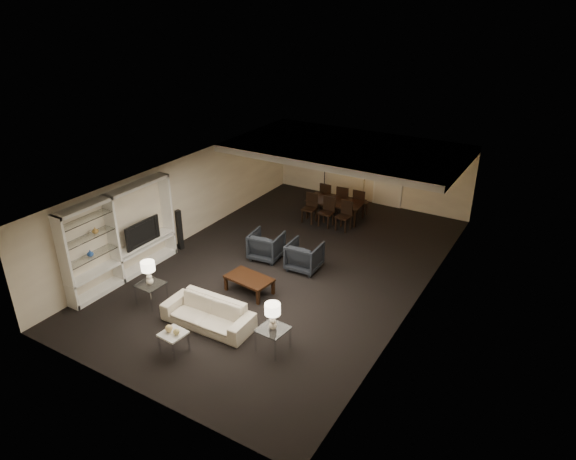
{
  "coord_description": "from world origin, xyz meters",
  "views": [
    {
      "loc": [
        6.18,
        -10.37,
        6.79
      ],
      "look_at": [
        0.0,
        0.0,
        1.1
      ],
      "focal_mm": 32.0,
      "sensor_mm": 36.0,
      "label": 1
    }
  ],
  "objects_px": {
    "chair_nr": "(344,216)",
    "chair_fr": "(361,202)",
    "floor_speaker": "(180,230)",
    "floor_lamp": "(324,181)",
    "side_table_left": "(151,294)",
    "chair_nl": "(309,208)",
    "pendant_light": "(355,166)",
    "chair_fm": "(344,199)",
    "armchair_right": "(304,256)",
    "table_lamp_right": "(273,316)",
    "dining_table": "(335,210)",
    "chair_nm": "(326,212)",
    "sofa": "(208,313)",
    "vase_blue": "(90,253)",
    "vase_amber": "(95,230)",
    "table_lamp_left": "(149,273)",
    "armchair_left": "(266,245)",
    "side_table_right": "(273,339)",
    "television": "(140,232)",
    "coffee_table": "(249,285)",
    "chair_fl": "(328,195)",
    "marble_table": "(174,343)"
  },
  "relations": [
    {
      "from": "marble_table",
      "to": "chair_nm",
      "type": "relative_size",
      "value": 0.51
    },
    {
      "from": "pendant_light",
      "to": "armchair_left",
      "type": "bearing_deg",
      "value": -107.74
    },
    {
      "from": "dining_table",
      "to": "floor_lamp",
      "type": "height_order",
      "value": "floor_lamp"
    },
    {
      "from": "side_table_left",
      "to": "marble_table",
      "type": "distance_m",
      "value": 2.03
    },
    {
      "from": "chair_nr",
      "to": "chair_fr",
      "type": "relative_size",
      "value": 1.0
    },
    {
      "from": "pendant_light",
      "to": "vase_amber",
      "type": "distance_m",
      "value": 7.72
    },
    {
      "from": "chair_fl",
      "to": "coffee_table",
      "type": "bearing_deg",
      "value": 98.48
    },
    {
      "from": "armchair_left",
      "to": "floor_speaker",
      "type": "distance_m",
      "value": 2.56
    },
    {
      "from": "television",
      "to": "chair_fm",
      "type": "relative_size",
      "value": 1.21
    },
    {
      "from": "armchair_right",
      "to": "side_table_left",
      "type": "xyz_separation_m",
      "value": [
        -2.3,
        -3.3,
        -0.12
      ]
    },
    {
      "from": "sofa",
      "to": "chair_fl",
      "type": "bearing_deg",
      "value": 94.71
    },
    {
      "from": "armchair_left",
      "to": "side_table_right",
      "type": "xyz_separation_m",
      "value": [
        2.3,
        -3.3,
        -0.12
      ]
    },
    {
      "from": "side_table_right",
      "to": "dining_table",
      "type": "distance_m",
      "value": 6.95
    },
    {
      "from": "chair_fr",
      "to": "armchair_left",
      "type": "bearing_deg",
      "value": 75.26
    },
    {
      "from": "television",
      "to": "marble_table",
      "type": "bearing_deg",
      "value": -125.73
    },
    {
      "from": "sofa",
      "to": "table_lamp_left",
      "type": "distance_m",
      "value": 1.78
    },
    {
      "from": "sofa",
      "to": "chair_nm",
      "type": "height_order",
      "value": "chair_nm"
    },
    {
      "from": "television",
      "to": "floor_speaker",
      "type": "distance_m",
      "value": 1.46
    },
    {
      "from": "chair_nl",
      "to": "chair_fm",
      "type": "xyz_separation_m",
      "value": [
        0.6,
        1.3,
        0.0
      ]
    },
    {
      "from": "side_table_left",
      "to": "chair_nl",
      "type": "height_order",
      "value": "chair_nl"
    },
    {
      "from": "sofa",
      "to": "armchair_right",
      "type": "xyz_separation_m",
      "value": [
        0.6,
        3.3,
        0.08
      ]
    },
    {
      "from": "coffee_table",
      "to": "chair_nm",
      "type": "distance_m",
      "value": 4.46
    },
    {
      "from": "chair_nl",
      "to": "floor_speaker",
      "type": "bearing_deg",
      "value": -124.59
    },
    {
      "from": "chair_fr",
      "to": "side_table_left",
      "type": "bearing_deg",
      "value": 73.44
    },
    {
      "from": "armchair_right",
      "to": "chair_nm",
      "type": "relative_size",
      "value": 0.91
    },
    {
      "from": "chair_fl",
      "to": "pendant_light",
      "type": "bearing_deg",
      "value": 151.77
    },
    {
      "from": "dining_table",
      "to": "floor_lamp",
      "type": "distance_m",
      "value": 1.45
    },
    {
      "from": "chair_nm",
      "to": "chair_fr",
      "type": "xyz_separation_m",
      "value": [
        0.6,
        1.3,
        0.0
      ]
    },
    {
      "from": "vase_blue",
      "to": "vase_amber",
      "type": "relative_size",
      "value": 1.04
    },
    {
      "from": "side_table_left",
      "to": "chair_fr",
      "type": "xyz_separation_m",
      "value": [
        2.14,
        7.35,
        0.2
      ]
    },
    {
      "from": "floor_speaker",
      "to": "chair_fl",
      "type": "distance_m",
      "value": 5.34
    },
    {
      "from": "coffee_table",
      "to": "chair_fl",
      "type": "xyz_separation_m",
      "value": [
        -0.76,
        5.75,
        0.26
      ]
    },
    {
      "from": "side_table_left",
      "to": "armchair_right",
      "type": "bearing_deg",
      "value": 55.12
    },
    {
      "from": "armchair_left",
      "to": "vase_amber",
      "type": "height_order",
      "value": "vase_amber"
    },
    {
      "from": "chair_nl",
      "to": "chair_fm",
      "type": "height_order",
      "value": "same"
    },
    {
      "from": "pendant_light",
      "to": "chair_fm",
      "type": "distance_m",
      "value": 1.73
    },
    {
      "from": "armchair_left",
      "to": "chair_fm",
      "type": "bearing_deg",
      "value": -103.1
    },
    {
      "from": "vase_amber",
      "to": "floor_speaker",
      "type": "xyz_separation_m",
      "value": [
        0.11,
        2.68,
        -1.04
      ]
    },
    {
      "from": "pendant_light",
      "to": "vase_blue",
      "type": "distance_m",
      "value": 7.97
    },
    {
      "from": "armchair_right",
      "to": "chair_fr",
      "type": "xyz_separation_m",
      "value": [
        -0.16,
        4.05,
        0.08
      ]
    },
    {
      "from": "sofa",
      "to": "table_lamp_left",
      "type": "height_order",
      "value": "table_lamp_left"
    },
    {
      "from": "armchair_right",
      "to": "table_lamp_left",
      "type": "height_order",
      "value": "table_lamp_left"
    },
    {
      "from": "armchair_left",
      "to": "dining_table",
      "type": "distance_m",
      "value": 3.43
    },
    {
      "from": "coffee_table",
      "to": "chair_fl",
      "type": "relative_size",
      "value": 1.22
    },
    {
      "from": "chair_nm",
      "to": "chair_fm",
      "type": "height_order",
      "value": "same"
    },
    {
      "from": "floor_speaker",
      "to": "floor_lamp",
      "type": "xyz_separation_m",
      "value": [
        1.95,
        5.19,
        0.22
      ]
    },
    {
      "from": "side_table_left",
      "to": "chair_nr",
      "type": "relative_size",
      "value": 0.61
    },
    {
      "from": "side_table_right",
      "to": "chair_fl",
      "type": "distance_m",
      "value": 7.75
    },
    {
      "from": "table_lamp_right",
      "to": "chair_nr",
      "type": "distance_m",
      "value": 6.19
    },
    {
      "from": "sofa",
      "to": "armchair_right",
      "type": "bearing_deg",
      "value": 78.52
    }
  ]
}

